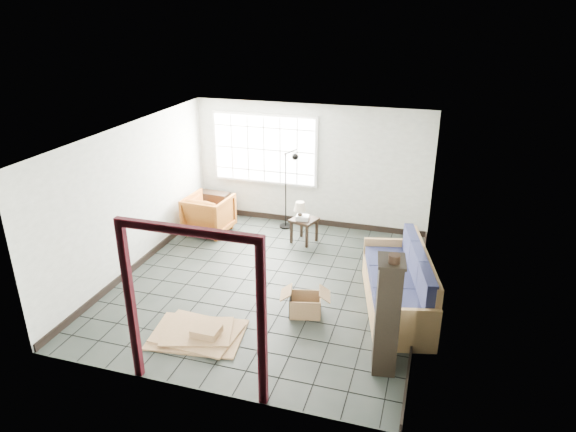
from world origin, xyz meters
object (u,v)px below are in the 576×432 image
(armchair, at_px, (209,212))
(futon_sofa, at_px, (401,288))
(tall_shelf, at_px, (387,315))
(side_table, at_px, (304,223))

(armchair, bearing_deg, futon_sofa, 160.19)
(armchair, height_order, tall_shelf, tall_shelf)
(armchair, relative_size, side_table, 1.55)
(futon_sofa, xyz_separation_m, armchair, (-4.11, 1.82, 0.08))
(futon_sofa, bearing_deg, tall_shelf, -105.89)
(futon_sofa, distance_m, armchair, 4.50)
(side_table, distance_m, tall_shelf, 4.00)
(futon_sofa, relative_size, armchair, 2.71)
(side_table, relative_size, tall_shelf, 0.36)
(futon_sofa, xyz_separation_m, side_table, (-2.08, 1.92, 0.05))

